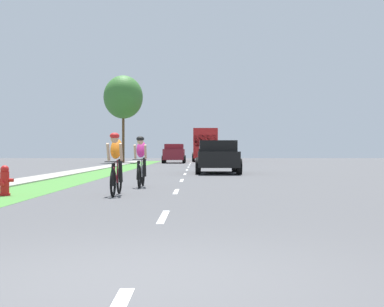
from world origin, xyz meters
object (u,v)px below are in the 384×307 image
at_px(fire_hydrant_red, 5,181).
at_px(bus_red, 205,143).
at_px(sedan_silver, 210,156).
at_px(pickup_black, 217,157).
at_px(street_tree_far, 123,97).
at_px(cyclist_lead, 116,163).
at_px(cyclist_trailing, 141,161).
at_px(suv_maroon, 174,153).

distance_m(fire_hydrant_red, bus_red, 46.54).
bearing_deg(sedan_silver, pickup_black, -89.69).
bearing_deg(pickup_black, street_tree_far, 109.03).
distance_m(cyclist_lead, cyclist_trailing, 3.08).
distance_m(fire_hydrant_red, street_tree_far, 37.13).
bearing_deg(bus_red, pickup_black, -89.77).
bearing_deg(sedan_silver, bus_red, 90.18).
distance_m(cyclist_trailing, bus_red, 43.04).
bearing_deg(pickup_black, cyclist_trailing, -105.17).
xyz_separation_m(sedan_silver, bus_red, (-0.06, 19.92, 1.21)).
height_order(fire_hydrant_red, bus_red, bus_red).
bearing_deg(street_tree_far, pickup_black, -70.97).
bearing_deg(cyclist_lead, sedan_silver, 83.38).
bearing_deg(bus_red, cyclist_lead, -93.69).
bearing_deg(sedan_silver, fire_hydrant_red, -102.47).
height_order(cyclist_trailing, sedan_silver, cyclist_trailing).
height_order(pickup_black, suv_maroon, suv_maroon).
bearing_deg(sedan_silver, cyclist_lead, -96.62).
height_order(fire_hydrant_red, cyclist_trailing, cyclist_trailing).
distance_m(pickup_black, bus_red, 32.70).
xyz_separation_m(suv_maroon, street_tree_far, (-4.80, -0.11, 5.26)).
relative_size(fire_hydrant_red, street_tree_far, 0.09).
xyz_separation_m(pickup_black, sedan_silver, (-0.07, 12.76, -0.06)).
height_order(fire_hydrant_red, cyclist_lead, cyclist_lead).
relative_size(fire_hydrant_red, pickup_black, 0.15).
relative_size(pickup_black, street_tree_far, 0.62).
height_order(sedan_silver, suv_maroon, suv_maroon).
distance_m(suv_maroon, bus_red, 9.97).
height_order(cyclist_trailing, suv_maroon, suv_maroon).
bearing_deg(fire_hydrant_red, pickup_black, 66.46).
bearing_deg(pickup_black, sedan_silver, 90.31).
relative_size(cyclist_lead, pickup_black, 0.34).
xyz_separation_m(cyclist_trailing, bus_red, (2.65, 42.95, 1.17)).
bearing_deg(fire_hydrant_red, sedan_silver, 77.53).
distance_m(fire_hydrant_red, suv_maroon, 36.82).
xyz_separation_m(pickup_black, suv_maroon, (-3.17, 23.24, 0.12)).
bearing_deg(cyclist_trailing, fire_hydrant_red, -133.87).
height_order(suv_maroon, bus_red, bus_red).
xyz_separation_m(bus_red, street_tree_far, (-7.84, -9.55, 4.23)).
height_order(cyclist_lead, suv_maroon, suv_maroon).
bearing_deg(cyclist_trailing, cyclist_lead, -95.84).
xyz_separation_m(cyclist_lead, cyclist_trailing, (0.31, 3.06, 0.00)).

